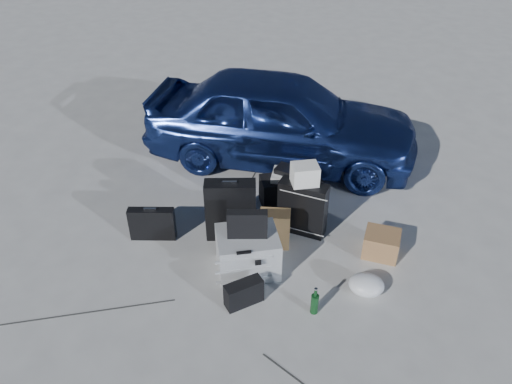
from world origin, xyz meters
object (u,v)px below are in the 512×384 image
duffel_bag (290,190)px  cardboard_box (381,244)px  suitcase_left (231,210)px  car (281,118)px  pelican_case (248,252)px  green_bottle (315,301)px  briefcase (152,224)px  suitcase_right (303,208)px

duffel_bag → cardboard_box: (1.01, -0.82, -0.04)m
suitcase_left → car: bearing=69.2°
pelican_case → green_bottle: (0.69, -0.51, -0.07)m
green_bottle → pelican_case: bearing=143.7°
suitcase_left → green_bottle: 1.39m
briefcase → suitcase_right: (1.61, 0.32, 0.12)m
pelican_case → green_bottle: 0.86m
pelican_case → briefcase: pelican_case is taller
briefcase → duffel_bag: bearing=24.2°
suitcase_right → cardboard_box: suitcase_right is taller
suitcase_right → briefcase: bearing=-152.7°
suitcase_right → green_bottle: 1.21m
suitcase_left → duffel_bag: (0.60, 0.71, -0.17)m
car → suitcase_right: size_ratio=5.63×
suitcase_right → cardboard_box: (0.85, -0.29, -0.18)m
car → suitcase_left: bearing=172.5°
briefcase → car: bearing=50.0°
briefcase → suitcase_right: size_ratio=0.78×
suitcase_left → briefcase: bearing=-178.2°
car → suitcase_left: car is taller
suitcase_left → pelican_case: bearing=-70.9°
cardboard_box → green_bottle: 1.12m
suitcase_right → cardboard_box: size_ratio=1.76×
car → green_bottle: bearing=-163.3°
briefcase → pelican_case: bearing=-24.2°
pelican_case → cardboard_box: size_ratio=1.67×
suitcase_left → duffel_bag: suitcase_left is taller
suitcase_left → cardboard_box: suitcase_left is taller
green_bottle → suitcase_right: bearing=98.3°
car → green_bottle: (0.53, -2.73, -0.46)m
car → cardboard_box: 2.25m
pelican_case → duffel_bag: 1.25m
suitcase_left → suitcase_right: 0.79m
cardboard_box → suitcase_left: bearing=176.1°
pelican_case → cardboard_box: 1.42m
pelican_case → cardboard_box: bearing=-0.6°
pelican_case → suitcase_right: 0.85m
car → briefcase: bearing=151.9°
briefcase → duffel_bag: (1.44, 0.85, -0.02)m
duffel_bag → green_bottle: size_ratio=2.41×
pelican_case → suitcase_right: size_ratio=0.95×
suitcase_left → duffel_bag: 0.94m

